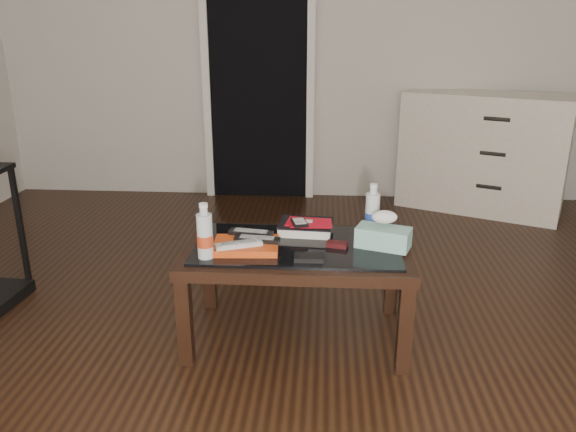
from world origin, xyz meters
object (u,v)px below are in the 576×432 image
Objects in this scene: water_bottle_right at (373,209)px; tissue_box at (383,237)px; dresser at (483,152)px; textbook at (306,227)px; water_bottle_left at (205,231)px; coffee_table at (297,257)px.

water_bottle_right is 0.20m from tissue_box.
dresser reaches higher than water_bottle_right.
textbook is 1.05× the size of water_bottle_left.
dresser reaches higher than coffee_table.
dresser reaches higher than textbook.
coffee_table is at bearing -153.54° from water_bottle_right.
water_bottle_left is (-1.70, -2.19, 0.13)m from dresser.
tissue_box is (0.04, -0.18, -0.07)m from water_bottle_right.
coffee_table is at bearing -98.75° from dresser.
water_bottle_right is at bearing 26.46° from coffee_table.
water_bottle_left is 1.03× the size of tissue_box.
tissue_box is at bearing 12.44° from water_bottle_left.
tissue_box is at bearing -90.55° from dresser.
water_bottle_left is at bearing -155.22° from coffee_table.
dresser is 2.78m from water_bottle_left.
dresser is 2.24m from tissue_box.
water_bottle_right is at bearing 5.86° from textbook.
dresser is 5.46× the size of water_bottle_right.
water_bottle_right is (0.34, 0.17, 0.18)m from coffee_table.
water_bottle_right is 1.03× the size of tissue_box.
dresser is 5.65× the size of tissue_box.
textbook is 1.09× the size of tissue_box.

